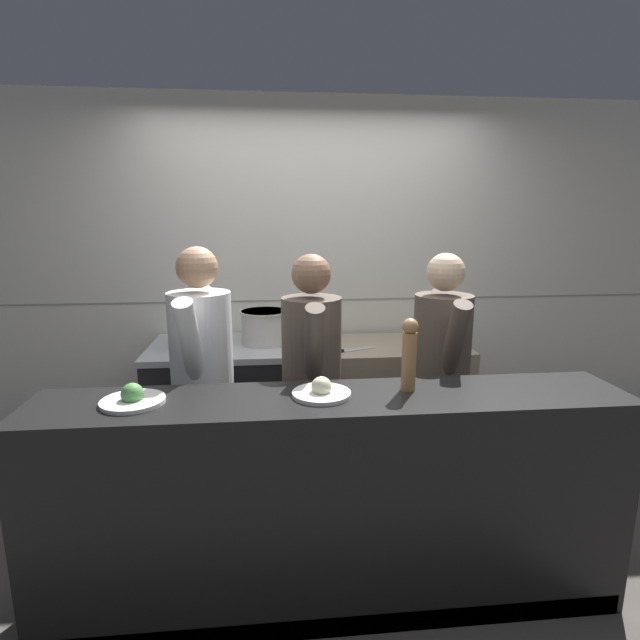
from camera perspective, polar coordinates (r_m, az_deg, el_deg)
ground_plane at (r=2.89m, az=1.82°, el=-26.04°), size 14.00×14.00×0.00m
wall_back_tiled at (r=3.74m, az=-0.95°, el=4.65°), size 8.00×0.06×2.60m
oven_range at (r=3.56m, az=-9.65°, el=-9.94°), size 1.11×0.71×0.92m
prep_counter at (r=3.65m, az=8.00°, el=-9.56°), size 1.01×0.65×0.89m
pass_counter at (r=2.40m, az=1.59°, el=-20.18°), size 2.60×0.45×1.01m
stock_pot at (r=3.38m, az=-14.19°, el=-1.36°), size 0.28×0.28×0.19m
sauce_pot at (r=3.40m, az=-6.33°, el=-0.71°), size 0.33×0.33×0.23m
chefs_knife at (r=3.29m, az=3.15°, el=-3.50°), size 0.33×0.16×0.02m
plated_dish_main at (r=2.24m, az=-20.63°, el=-8.39°), size 0.26×0.26×0.09m
plated_dish_appetiser at (r=2.18m, az=0.17°, el=-8.13°), size 0.26×0.26×0.09m
pepper_mill at (r=2.24m, az=10.16°, el=-3.72°), size 0.07×0.07×0.33m
chef_head_cook at (r=2.77m, az=-13.24°, el=-6.83°), size 0.36×0.71×1.62m
chef_sous at (r=2.75m, az=-0.96°, el=-7.15°), size 0.33×0.69×1.58m
chef_line at (r=2.93m, az=13.58°, el=-6.31°), size 0.33×0.69×1.58m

